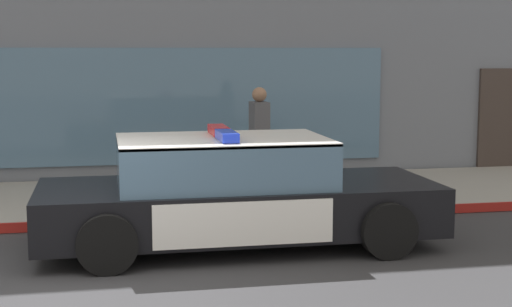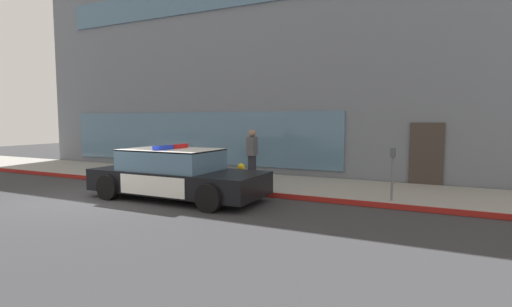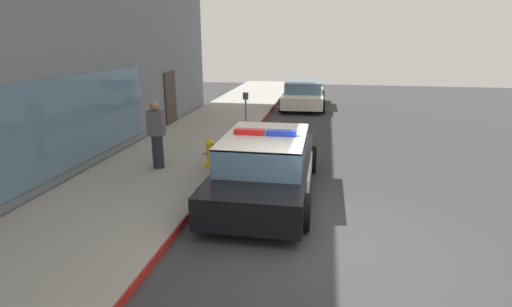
# 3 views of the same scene
# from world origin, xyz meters

# --- Properties ---
(ground) EXTENTS (48.00, 48.00, 0.00)m
(ground) POSITION_xyz_m (0.00, 0.00, 0.00)
(ground) COLOR #303033
(sidewalk) EXTENTS (48.00, 3.34, 0.15)m
(sidewalk) POSITION_xyz_m (0.00, 4.20, 0.07)
(sidewalk) COLOR gray
(sidewalk) RESTS_ON ground
(curb_red_paint) EXTENTS (28.80, 0.04, 0.14)m
(curb_red_paint) POSITION_xyz_m (0.00, 2.52, 0.08)
(curb_red_paint) COLOR maroon
(curb_red_paint) RESTS_ON ground
(storefront_building) EXTENTS (21.52, 9.47, 9.78)m
(storefront_building) POSITION_xyz_m (1.94, 10.61, 4.89)
(storefront_building) COLOR slate
(storefront_building) RESTS_ON ground
(police_cruiser) EXTENTS (4.96, 2.11, 1.49)m
(police_cruiser) POSITION_xyz_m (2.19, 1.27, 0.68)
(police_cruiser) COLOR black
(police_cruiser) RESTS_ON ground
(fire_hydrant) EXTENTS (0.34, 0.39, 0.73)m
(fire_hydrant) POSITION_xyz_m (3.39, 2.88, 0.50)
(fire_hydrant) COLOR gold
(fire_hydrant) RESTS_ON sidewalk
(pedestrian_on_sidewalk) EXTENTS (0.28, 0.42, 1.71)m
(pedestrian_on_sidewalk) POSITION_xyz_m (3.11, 4.17, 1.01)
(pedestrian_on_sidewalk) COLOR #23232D
(pedestrian_on_sidewalk) RESTS_ON sidewalk
(parking_meter) EXTENTS (0.12, 0.18, 1.34)m
(parking_meter) POSITION_xyz_m (7.70, 2.82, 1.08)
(parking_meter) COLOR slate
(parking_meter) RESTS_ON sidewalk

